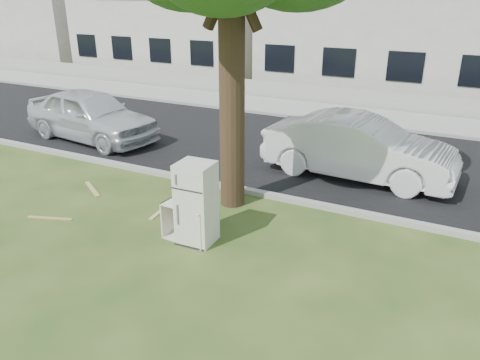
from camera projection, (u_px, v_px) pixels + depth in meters
The scene contains 16 objects.
ground at pixel (208, 242), 8.98m from camera, with size 120.00×120.00×0.00m, color #274318.
road at pixel (310, 152), 13.93m from camera, with size 120.00×7.00×0.01m, color black.
kerb_near at pixel (260, 196), 11.00m from camera, with size 120.00×0.18×0.12m, color gray.
kerb_far at pixel (342, 124), 16.87m from camera, with size 120.00×0.18×0.12m, color gray.
sidewalk at pixel (352, 115), 18.06m from camera, with size 120.00×2.80×0.01m, color gray.
low_wall at pixel (363, 98), 19.25m from camera, with size 120.00×0.15×0.70m, color gray.
townhouse_left at pixel (181, 8), 27.12m from camera, with size 10.20×8.16×7.04m.
townhouse_center at pixel (395, 7), 22.02m from camera, with size 11.22×8.16×7.44m.
filler_left at pixel (22, 9), 33.52m from camera, with size 16.00×9.00×6.40m, color beige.
fridge at pixel (196, 203), 8.74m from camera, with size 0.66×0.61×1.59m, color #BAB8A8.
cabinet at pixel (190, 221), 9.00m from camera, with size 0.95×0.59×0.74m, color beige.
plank_a at pixel (50, 218), 9.91m from camera, with size 0.99×0.08×0.02m, color #AA8752.
plank_b at pixel (92, 189), 11.34m from camera, with size 1.02×0.10×0.03m, color tan.
plank_c at pixel (160, 211), 10.20m from camera, with size 0.80×0.09×0.02m, color tan.
car_center at pixel (359, 148), 11.84m from camera, with size 1.67×4.79×1.58m, color silver.
car_left at pixel (91, 115), 14.86m from camera, with size 1.90×4.73×1.61m, color silver.
Camera 1 is at (4.11, -6.73, 4.50)m, focal length 35.00 mm.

